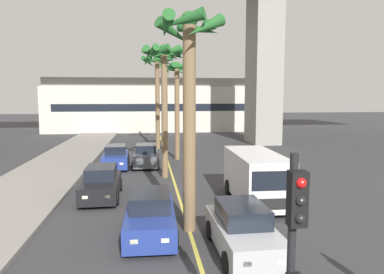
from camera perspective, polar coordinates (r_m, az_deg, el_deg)
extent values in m
cube|color=#DBCC4C|center=(22.57, -3.12, -6.27)|extent=(0.14, 56.00, 0.01)
cube|color=gray|center=(39.21, 11.33, 11.27)|extent=(2.80, 4.40, 16.72)
cube|color=beige|center=(53.29, -5.45, 4.47)|extent=(31.46, 8.00, 6.34)
cube|color=#9C998D|center=(53.30, -5.49, 8.53)|extent=(30.83, 7.20, 1.20)
cube|color=black|center=(49.26, -5.32, 4.68)|extent=(28.32, 0.04, 1.00)
cube|color=navy|center=(25.85, -12.00, -3.47)|extent=(1.82, 4.15, 0.80)
cube|color=black|center=(25.90, -12.02, -1.93)|extent=(1.46, 2.09, 0.60)
cube|color=#F2EDCC|center=(23.85, -11.15, -4.16)|extent=(0.24, 0.09, 0.14)
cube|color=#F2EDCC|center=(23.90, -13.39, -4.19)|extent=(0.24, 0.09, 0.14)
cylinder|color=black|center=(24.62, -10.27, -4.55)|extent=(0.24, 0.65, 0.64)
cylinder|color=black|center=(24.72, -14.02, -4.59)|extent=(0.24, 0.65, 0.64)
cylinder|color=black|center=(27.12, -10.13, -3.53)|extent=(0.24, 0.65, 0.64)
cylinder|color=black|center=(27.21, -13.54, -3.58)|extent=(0.24, 0.65, 0.64)
cube|color=#4C5156|center=(26.01, -7.29, -3.32)|extent=(1.76, 4.12, 0.80)
cube|color=black|center=(26.05, -7.30, -1.79)|extent=(1.42, 2.07, 0.60)
cube|color=#F2EDCC|center=(24.02, -6.26, -4.00)|extent=(0.24, 0.08, 0.14)
cube|color=#F2EDCC|center=(24.04, -8.49, -4.03)|extent=(0.24, 0.08, 0.14)
cylinder|color=black|center=(24.80, -5.46, -4.39)|extent=(0.23, 0.64, 0.64)
cylinder|color=black|center=(24.84, -9.20, -4.43)|extent=(0.23, 0.64, 0.64)
cylinder|color=black|center=(27.30, -5.53, -3.39)|extent=(0.23, 0.64, 0.64)
cylinder|color=black|center=(27.34, -8.92, -3.43)|extent=(0.23, 0.64, 0.64)
cube|color=navy|center=(13.25, -6.64, -12.93)|extent=(1.77, 4.13, 0.80)
cube|color=black|center=(13.19, -6.68, -9.93)|extent=(1.43, 2.07, 0.60)
cube|color=#F2EDCC|center=(11.36, -4.30, -16.02)|extent=(0.24, 0.08, 0.14)
cube|color=#F2EDCC|center=(11.37, -9.20, -16.06)|extent=(0.24, 0.08, 0.14)
cylinder|color=black|center=(12.17, -2.73, -16.00)|extent=(0.23, 0.64, 0.64)
cylinder|color=black|center=(12.20, -10.64, -16.07)|extent=(0.23, 0.64, 0.64)
cylinder|color=black|center=(14.55, -3.33, -12.19)|extent=(0.23, 0.64, 0.64)
cylinder|color=black|center=(14.57, -9.83, -12.25)|extent=(0.23, 0.64, 0.64)
cube|color=#B7BABF|center=(11.93, 8.10, -15.19)|extent=(1.76, 4.13, 0.80)
cube|color=black|center=(11.84, 7.95, -11.87)|extent=(1.43, 2.07, 0.60)
cube|color=#F2EDCC|center=(10.31, 13.98, -18.62)|extent=(0.24, 0.08, 0.14)
cube|color=#F2EDCC|center=(10.02, 8.72, -19.26)|extent=(0.24, 0.08, 0.14)
cylinder|color=black|center=(11.18, 14.16, -18.32)|extent=(0.23, 0.64, 0.64)
cylinder|color=black|center=(10.72, 5.65, -19.27)|extent=(0.23, 0.64, 0.64)
cylinder|color=black|center=(13.38, 9.96, -13.97)|extent=(0.23, 0.64, 0.64)
cylinder|color=black|center=(13.00, 2.95, -14.50)|extent=(0.23, 0.64, 0.64)
cube|color=black|center=(18.29, -14.21, -7.64)|extent=(1.76, 4.12, 0.80)
cube|color=black|center=(18.29, -14.22, -5.45)|extent=(1.42, 2.07, 0.60)
cube|color=#F2EDCC|center=(16.30, -13.35, -9.17)|extent=(0.24, 0.08, 0.14)
cube|color=#F2EDCC|center=(16.42, -16.64, -9.15)|extent=(0.24, 0.08, 0.14)
cylinder|color=black|center=(17.06, -11.93, -9.51)|extent=(0.23, 0.64, 0.64)
cylinder|color=black|center=(17.26, -17.36, -9.48)|extent=(0.23, 0.64, 0.64)
cylinder|color=black|center=(19.51, -11.40, -7.47)|extent=(0.23, 0.64, 0.64)
cylinder|color=black|center=(19.68, -16.13, -7.47)|extent=(0.23, 0.64, 0.64)
cube|color=white|center=(17.08, 10.08, -6.02)|extent=(2.12, 5.25, 2.10)
cube|color=black|center=(14.62, 12.84, -6.80)|extent=(1.80, 0.12, 0.80)
cube|color=black|center=(14.80, 12.82, -10.35)|extent=(1.70, 0.10, 0.44)
cylinder|color=black|center=(16.17, 14.83, -10.26)|extent=(0.28, 0.77, 0.76)
cylinder|color=black|center=(15.62, 8.17, -10.70)|extent=(0.28, 0.77, 0.76)
cylinder|color=black|center=(19.01, 11.52, -7.65)|extent=(0.28, 0.77, 0.76)
cylinder|color=black|center=(18.55, 5.85, -7.91)|extent=(0.28, 0.77, 0.76)
cube|color=black|center=(5.09, 16.39, -9.38)|extent=(0.24, 0.20, 0.76)
sphere|color=red|center=(4.94, 16.94, -7.00)|extent=(0.14, 0.14, 0.14)
sphere|color=black|center=(5.00, 16.85, -9.68)|extent=(0.14, 0.14, 0.14)
sphere|color=black|center=(5.07, 16.76, -12.28)|extent=(0.14, 0.14, 0.14)
cylinder|color=brown|center=(28.18, -2.39, 3.65)|extent=(0.38, 0.38, 7.20)
sphere|color=#236028|center=(28.25, -2.43, 11.26)|extent=(0.60, 0.60, 0.60)
cone|color=#236028|center=(28.18, -0.57, 10.74)|extent=(0.71, 1.89, 0.93)
cone|color=#236028|center=(28.92, -1.25, 10.77)|extent=(1.61, 1.62, 0.81)
cone|color=#236028|center=(29.11, -2.74, 10.57)|extent=(1.88, 0.62, 0.95)
cone|color=#236028|center=(28.50, -4.18, 10.68)|extent=(1.08, 1.88, 0.92)
cone|color=#236028|center=(27.72, -3.96, 10.83)|extent=(1.33, 1.81, 0.90)
cone|color=#236028|center=(27.34, -2.50, 11.03)|extent=(1.88, 0.66, 0.79)
cone|color=#236028|center=(27.59, -1.13, 10.84)|extent=(1.72, 1.49, 0.93)
cylinder|color=brown|center=(13.01, -0.43, 1.06)|extent=(0.47, 0.47, 7.50)
sphere|color=#236028|center=(13.22, -0.44, 18.13)|extent=(0.60, 0.60, 0.60)
cone|color=#236028|center=(13.32, 3.18, 17.08)|extent=(0.49, 1.70, 0.85)
cone|color=#236028|center=(13.91, 1.05, 16.72)|extent=(1.66, 1.26, 0.81)
cone|color=#236028|center=(13.77, -2.75, 16.13)|extent=(1.62, 1.30, 1.06)
cone|color=#236028|center=(13.06, -4.12, 17.19)|extent=(0.55, 1.71, 0.88)
cone|color=#236028|center=(12.43, -1.73, 17.99)|extent=(1.71, 1.12, 0.80)
cone|color=#236028|center=(12.55, 2.06, 17.03)|extent=(1.63, 1.28, 1.08)
cylinder|color=brown|center=(34.14, -5.49, 5.10)|extent=(0.42, 0.42, 8.38)
sphere|color=#236028|center=(34.32, -5.57, 12.36)|extent=(0.60, 0.60, 0.60)
cone|color=#236028|center=(34.28, -3.91, 11.99)|extent=(0.55, 2.01, 0.88)
cone|color=#236028|center=(35.05, -4.55, 11.79)|extent=(1.81, 1.62, 0.95)
cone|color=#236028|center=(35.22, -6.08, 11.90)|extent=(2.03, 1.00, 0.79)
cone|color=#236028|center=(34.80, -6.96, 11.70)|extent=(1.46, 1.90, 1.05)
cone|color=#236028|center=(33.99, -7.15, 11.90)|extent=(1.01, 2.03, 0.98)
cone|color=#236028|center=(33.34, -5.90, 12.02)|extent=(2.04, 0.87, 0.99)
cone|color=#236028|center=(33.54, -4.52, 12.09)|extent=(1.86, 1.54, 0.90)
cylinder|color=brown|center=(21.85, -4.38, 3.37)|extent=(0.38, 0.38, 7.61)
sphere|color=#236028|center=(21.99, -4.47, 13.71)|extent=(0.60, 0.60, 0.60)
cone|color=#236028|center=(22.13, -2.17, 13.11)|extent=(0.66, 1.85, 0.86)
cone|color=#236028|center=(22.48, -2.60, 12.86)|extent=(1.36, 1.75, 0.95)
cone|color=#236028|center=(22.83, -4.27, 12.82)|extent=(1.85, 0.67, 0.90)
cone|color=#236028|center=(22.64, -5.92, 12.84)|extent=(1.71, 1.44, 0.91)
cone|color=#236028|center=(22.14, -6.75, 12.83)|extent=(0.85, 1.85, 1.00)
cone|color=#236028|center=(21.60, -6.62, 13.02)|extent=(1.10, 1.83, 0.99)
cone|color=#236028|center=(21.21, -5.68, 13.14)|extent=(1.75, 1.34, 1.00)
cone|color=#236028|center=(21.10, -4.08, 13.23)|extent=(1.84, 0.64, 0.97)
cone|color=#236028|center=(21.44, -2.56, 13.26)|extent=(1.51, 1.66, 0.89)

